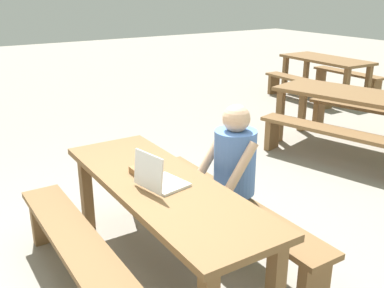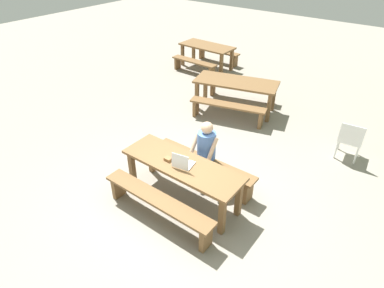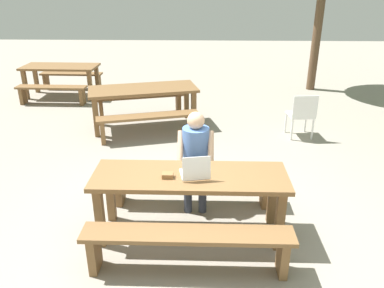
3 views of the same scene
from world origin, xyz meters
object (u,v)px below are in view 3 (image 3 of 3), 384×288
picnic_table_mid (61,70)px  picnic_table_rear (143,93)px  small_pouch (168,175)px  picnic_table_front (190,184)px  laptop (195,172)px  plastic_chair (302,115)px  person_seated (196,153)px

picnic_table_mid → picnic_table_rear: picnic_table_rear is taller
small_pouch → picnic_table_front: bearing=17.4°
picnic_table_front → laptop: 0.20m
laptop → plastic_chair: laptop is taller
picnic_table_rear → laptop: bearing=-88.1°
person_seated → plastic_chair: bearing=51.7°
picnic_table_front → person_seated: (0.05, 0.59, 0.10)m
small_pouch → picnic_table_rear: bearing=102.6°
plastic_chair → picnic_table_mid: 5.86m
picnic_table_front → person_seated: size_ratio=1.68×
picnic_table_front → picnic_table_mid: bearing=121.4°
person_seated → plastic_chair: (1.86, 2.36, -0.30)m
small_pouch → person_seated: bearing=66.9°
plastic_chair → picnic_table_rear: 2.98m
person_seated → picnic_table_rear: bearing=110.6°
picnic_table_mid → small_pouch: bearing=-59.6°
person_seated → picnic_table_mid: (-3.41, 4.92, -0.11)m
picnic_table_mid → picnic_table_front: bearing=-57.5°
plastic_chair → picnic_table_rear: (-2.93, 0.49, 0.23)m
picnic_table_front → plastic_chair: plastic_chair is taller
picnic_table_front → plastic_chair: bearing=57.0°
laptop → small_pouch: size_ratio=2.93×
laptop → plastic_chair: (1.86, 3.00, -0.38)m
laptop → person_seated: bearing=-100.0°
laptop → picnic_table_rear: (-1.08, 3.50, -0.15)m
laptop → picnic_table_mid: (-3.42, 5.56, -0.18)m
laptop → picnic_table_rear: 3.66m
small_pouch → plastic_chair: plastic_chair is taller
laptop → person_seated: 0.65m
small_pouch → picnic_table_rear: size_ratio=0.05×
laptop → plastic_chair: 3.55m
small_pouch → picnic_table_mid: (-3.12, 5.58, -0.14)m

